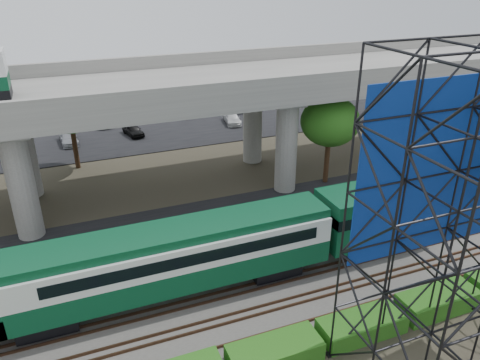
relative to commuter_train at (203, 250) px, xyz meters
name	(u,v)px	position (x,y,z in m)	size (l,w,h in m)	color
ground	(225,310)	(0.51, -2.00, -2.88)	(140.00, 140.00, 0.00)	#474233
ballast_bed	(213,288)	(0.51, 0.00, -2.78)	(90.00, 12.00, 0.20)	slate
service_road	(177,222)	(0.51, 8.50, -2.84)	(90.00, 5.00, 0.08)	black
parking_lot	(125,128)	(0.51, 32.00, -2.84)	(90.00, 18.00, 0.08)	black
harbor_water	(102,86)	(0.51, 54.00, -2.87)	(140.00, 40.00, 0.03)	slate
rail_tracks	(213,285)	(0.51, 0.00, -2.60)	(90.00, 9.52, 0.16)	#472D1E
commuter_train	(203,250)	(0.00, 0.00, 0.00)	(29.30, 3.06, 4.30)	black
overpass	(137,98)	(-0.63, 14.00, 5.33)	(80.00, 12.00, 12.40)	#9E9B93
scaffold_tower	(480,238)	(8.73, -9.98, 4.59)	(9.36, 6.36, 15.00)	black
hedge_strip	(275,352)	(1.52, -6.30, -2.32)	(34.60, 1.80, 1.20)	#1F5613
trees	(94,136)	(-4.15, 14.17, 2.69)	(40.94, 16.94, 7.69)	#382314
parked_cars	(137,122)	(1.89, 31.66, -2.20)	(35.91, 9.62, 1.29)	silver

